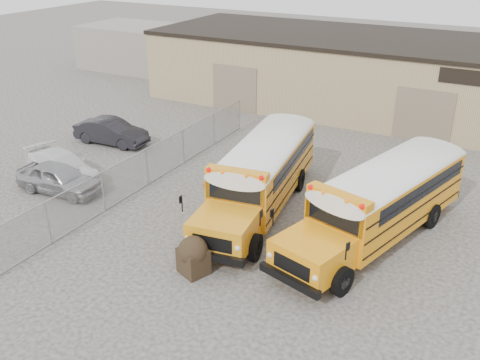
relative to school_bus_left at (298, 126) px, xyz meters
The scene contains 10 objects.
ground 9.83m from the school_bus_left, 82.59° to the right, with size 120.00×120.00×0.00m, color #33312F.
warehouse 10.49m from the school_bus_left, 83.15° to the left, with size 30.20×10.20×4.67m.
chainlink_fence 8.17m from the school_bus_left, 125.73° to the right, with size 0.07×18.07×1.81m.
distant_building_left 24.17m from the school_bus_left, 149.15° to the left, with size 8.00×6.00×3.60m, color gray.
school_bus_left is the anchor object (origin of this frame).
school_bus_right 7.64m from the school_bus_left, ahead, with size 5.06×10.24×2.91m.
tarp_bundle 11.70m from the school_bus_left, 84.87° to the right, with size 1.19×1.14×1.41m.
car_silver 12.04m from the school_bus_left, 130.38° to the right, with size 1.63×4.04×1.38m, color #A4A5A9.
car_white 11.87m from the school_bus_left, 136.88° to the right, with size 1.88×4.62×1.34m, color white.
car_dark 10.41m from the school_bus_left, 161.95° to the right, with size 1.48×4.24×1.40m, color black.
Camera 1 is at (8.61, -14.89, 10.75)m, focal length 40.00 mm.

